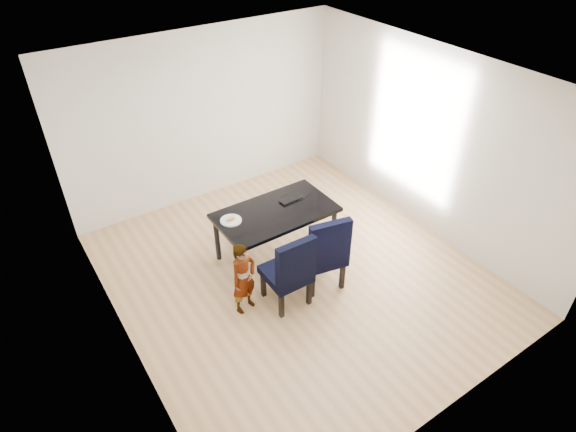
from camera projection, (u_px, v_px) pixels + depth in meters
floor at (296, 274)px, 6.53m from camera, size 4.50×5.00×0.01m
ceiling at (299, 79)px, 4.94m from camera, size 4.50×5.00×0.01m
wall_back at (205, 117)px, 7.42m from camera, size 4.50×0.01×2.70m
wall_front at (467, 324)px, 4.05m from camera, size 4.50×0.01×2.70m
wall_left at (109, 260)px, 4.72m from camera, size 0.01×5.00×2.70m
wall_right at (429, 142)px, 6.75m from camera, size 0.01×5.00×2.70m
dining_table at (276, 233)px, 6.64m from camera, size 1.60×0.90×0.75m
chair_left at (286, 268)px, 5.83m from camera, size 0.52×0.54×1.07m
chair_right at (321, 248)px, 6.09m from camera, size 0.64×0.66×1.11m
child at (244, 278)px, 5.74m from camera, size 0.41×0.32×0.99m
plate at (231, 220)px, 6.24m from camera, size 0.35×0.35×0.02m
sandwich at (231, 219)px, 6.21m from camera, size 0.14×0.07×0.05m
laptop at (289, 197)px, 6.67m from camera, size 0.36×0.24×0.03m
cable_tangle at (297, 201)px, 6.62m from camera, size 0.16×0.16×0.01m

